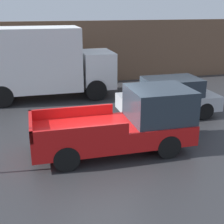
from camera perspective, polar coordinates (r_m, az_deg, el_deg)
ground_plane at (r=10.83m, az=-2.29°, el=-6.60°), size 60.00×60.00×0.00m
building_wall at (r=19.61m, az=-8.67°, el=10.59°), size 28.00×0.15×3.80m
pickup_truck at (r=10.35m, az=2.83°, el=-1.98°), size 5.24×2.05×2.09m
car at (r=13.90m, az=10.43°, el=2.69°), size 4.32×1.90×1.70m
delivery_truck at (r=16.57m, az=-13.87°, el=8.93°), size 7.37×2.53×3.65m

